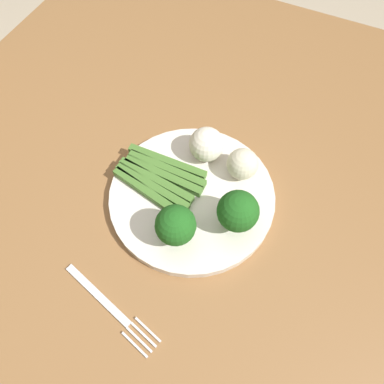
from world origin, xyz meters
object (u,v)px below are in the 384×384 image
Objects in this scene: cauliflower_mid at (243,164)px; fork at (111,307)px; asparagus_bundle at (160,178)px; broccoli_back_right at (175,227)px; plate at (192,196)px; cauliflower_front_left at (206,144)px; broccoli_outer_edge at (238,212)px; dining_table at (144,251)px.

fork is (0.26, -0.08, -0.04)m from cauliflower_mid.
asparagus_bundle is 2.02× the size of broccoli_back_right.
plate is 0.06m from asparagus_bundle.
broccoli_back_right reaches higher than cauliflower_front_left.
asparagus_bundle is at bearing 113.57° from fork.
broccoli_outer_edge is at bearing 16.10° from cauliflower_mid.
asparagus_bundle is at bearing 177.07° from dining_table.
cauliflower_front_left is (-0.07, 0.04, 0.02)m from asparagus_bundle.
fork is at bearing -77.12° from asparagus_bundle.
plate is at bearing -172.08° from broccoli_back_right.
asparagus_bundle is 0.14m from broccoli_outer_edge.
dining_table is 7.40× the size of fork.
cauliflower_mid is at bearing 141.55° from plate.
plate reaches higher than fork.
asparagus_bundle is at bearing -58.50° from cauliflower_mid.
broccoli_back_right is at bearing 7.92° from plate.
broccoli_back_right is 0.15m from cauliflower_front_left.
dining_table is 24.99× the size of cauliflower_mid.
cauliflower_mid is (0.01, 0.06, -0.00)m from cauliflower_front_left.
fork is (0.20, -0.03, -0.01)m from plate.
cauliflower_front_left is at bearing 64.13° from asparagus_bundle.
cauliflower_front_left is at bearing -171.99° from plate.
asparagus_bundle is 0.85× the size of fork.
cauliflower_mid is (-0.07, 0.11, 0.02)m from asparagus_bundle.
broccoli_back_right reaches higher than plate.
cauliflower_front_left reaches higher than dining_table.
fork is (0.27, -0.02, -0.04)m from cauliflower_front_left.
cauliflower_front_left is (-0.15, -0.02, -0.01)m from broccoli_back_right.
fork is at bearing -3.42° from cauliflower_front_left.
asparagus_bundle is at bearing -139.49° from broccoli_back_right.
plate is (-0.07, 0.06, 0.12)m from dining_table.
plate is 0.09m from broccoli_outer_edge.
broccoli_outer_edge is (0.02, 0.13, 0.04)m from asparagus_bundle.
asparagus_bundle is 0.09m from cauliflower_front_left.
asparagus_bundle is 2.86× the size of cauliflower_mid.
fork is at bearing -17.13° from broccoli_back_right.
dining_table is 0.17m from fork.
asparagus_bundle reaches higher than plate.
dining_table is 0.24m from cauliflower_mid.
asparagus_bundle is at bearing -98.81° from broccoli_outer_edge.
broccoli_outer_edge is 1.48× the size of cauliflower_mid.
fork reaches higher than dining_table.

